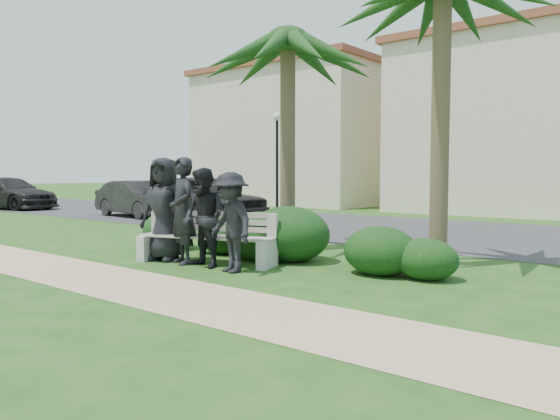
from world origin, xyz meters
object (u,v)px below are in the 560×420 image
(man_c, at_px, (204,218))
(palm_left, at_px, (288,42))
(street_lamp, at_px, (277,143))
(car_c, at_px, (9,193))
(park_bench, at_px, (207,241))
(man_d, at_px, (231,222))
(man_a, at_px, (164,209))
(car_b, at_px, (138,199))
(man_b, at_px, (182,211))
(car_a, at_px, (204,198))

(man_c, xyz_separation_m, palm_left, (-0.24, 2.64, 3.50))
(street_lamp, distance_m, car_c, 12.58)
(man_c, bearing_deg, street_lamp, 131.98)
(park_bench, relative_size, car_c, 0.55)
(man_d, distance_m, car_c, 19.89)
(park_bench, distance_m, man_a, 1.07)
(park_bench, bearing_deg, palm_left, 71.83)
(park_bench, relative_size, man_d, 1.67)
(man_a, bearing_deg, car_b, 133.34)
(man_b, distance_m, palm_left, 4.31)
(man_a, bearing_deg, palm_left, 57.78)
(street_lamp, xyz_separation_m, car_b, (-1.77, -6.08, -2.27))
(street_lamp, bearing_deg, car_c, -145.30)
(park_bench, height_order, man_b, man_b)
(car_a, distance_m, car_c, 11.94)
(man_c, xyz_separation_m, car_a, (-6.65, 6.14, -0.06))
(man_a, relative_size, man_b, 1.00)
(man_d, relative_size, car_a, 0.35)
(man_b, bearing_deg, park_bench, 64.69)
(street_lamp, relative_size, man_d, 2.59)
(street_lamp, relative_size, man_a, 2.22)
(man_b, bearing_deg, man_c, 19.15)
(man_d, bearing_deg, park_bench, 173.39)
(park_bench, xyz_separation_m, man_a, (-0.88, -0.27, 0.56))
(park_bench, bearing_deg, man_a, 179.10)
(palm_left, distance_m, car_a, 8.13)
(street_lamp, bearing_deg, man_a, -59.04)
(car_c, bearing_deg, man_d, -117.90)
(car_c, bearing_deg, man_b, -118.74)
(man_a, distance_m, man_c, 1.14)
(park_bench, distance_m, car_b, 11.39)
(man_d, bearing_deg, car_a, 154.43)
(man_a, xyz_separation_m, car_b, (-8.99, 5.95, -0.29))
(man_b, bearing_deg, man_d, 17.47)
(palm_left, relative_size, car_b, 1.30)
(man_d, height_order, car_c, man_d)
(palm_left, bearing_deg, car_a, 151.32)
(man_a, distance_m, man_d, 1.84)
(park_bench, height_order, car_a, car_a)
(street_lamp, relative_size, man_c, 2.48)
(man_c, height_order, palm_left, palm_left)
(palm_left, bearing_deg, man_c, -84.80)
(man_b, height_order, man_d, man_b)
(man_d, height_order, palm_left, palm_left)
(street_lamp, relative_size, park_bench, 1.55)
(park_bench, xyz_separation_m, man_b, (-0.32, -0.31, 0.55))
(man_d, bearing_deg, car_c, 179.74)
(car_b, bearing_deg, man_a, -118.02)
(park_bench, distance_m, man_c, 0.61)
(man_d, xyz_separation_m, palm_left, (-0.93, 2.68, 3.54))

